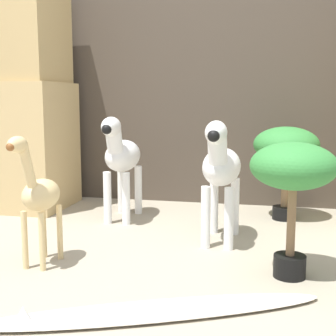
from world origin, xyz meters
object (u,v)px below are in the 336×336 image
at_px(potted_palm_front, 286,148).
at_px(potted_palm_back, 293,173).
at_px(zebra_right, 221,168).
at_px(giraffe_figurine, 39,194).
at_px(surfboard, 151,311).
at_px(zebra_left, 121,157).

relative_size(potted_palm_front, potted_palm_back, 1.01).
bearing_deg(zebra_right, potted_palm_front, 59.14).
xyz_separation_m(giraffe_figurine, surfboard, (0.64, -0.39, -0.33)).
relative_size(zebra_right, surfboard, 0.53).
bearing_deg(giraffe_figurine, zebra_right, 33.99).
xyz_separation_m(zebra_right, potted_palm_back, (0.35, -0.43, 0.05)).
bearing_deg(surfboard, giraffe_figurine, 148.40).
xyz_separation_m(giraffe_figurine, potted_palm_back, (1.14, 0.10, 0.12)).
height_order(zebra_right, potted_palm_back, zebra_right).
xyz_separation_m(zebra_left, potted_palm_front, (1.03, 0.24, 0.06)).
bearing_deg(zebra_right, giraffe_figurine, -146.01).
distance_m(zebra_right, surfboard, 1.02).
height_order(potted_palm_front, potted_palm_back, potted_palm_front).
bearing_deg(zebra_right, surfboard, -99.35).
height_order(potted_palm_front, surfboard, potted_palm_front).
distance_m(zebra_left, giraffe_figurine, 0.90).
xyz_separation_m(zebra_right, zebra_left, (-0.67, 0.36, 0.00)).
bearing_deg(potted_palm_back, zebra_left, 142.42).
bearing_deg(zebra_left, potted_palm_front, 12.91).
distance_m(zebra_left, potted_palm_back, 1.30).
height_order(zebra_left, potted_palm_front, zebra_left).
bearing_deg(potted_palm_back, giraffe_figurine, -175.13).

